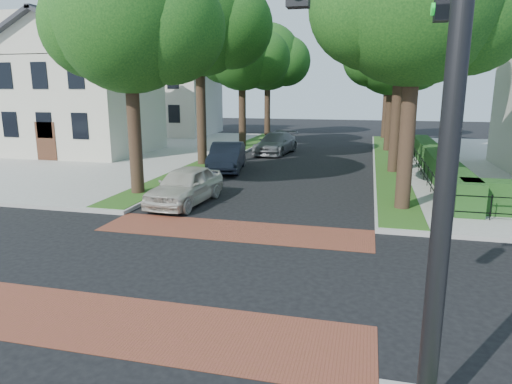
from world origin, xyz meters
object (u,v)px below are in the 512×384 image
traffic_signal (434,77)px  parked_car_front (185,186)px  parked_car_rear (276,143)px  parked_car_middle (227,157)px

traffic_signal → parked_car_front: 13.77m
parked_car_front → parked_car_rear: 15.19m
traffic_signal → parked_car_middle: size_ratio=1.65×
parked_car_front → parked_car_middle: (-0.65, 7.67, 0.04)m
parked_car_rear → parked_car_front: bearing=-85.3°
traffic_signal → parked_car_middle: traffic_signal is taller
traffic_signal → parked_car_rear: bearing=105.6°
parked_car_middle → parked_car_rear: bearing=70.3°
parked_car_middle → parked_car_front: bearing=-95.0°
parked_car_middle → parked_car_rear: parked_car_middle is taller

